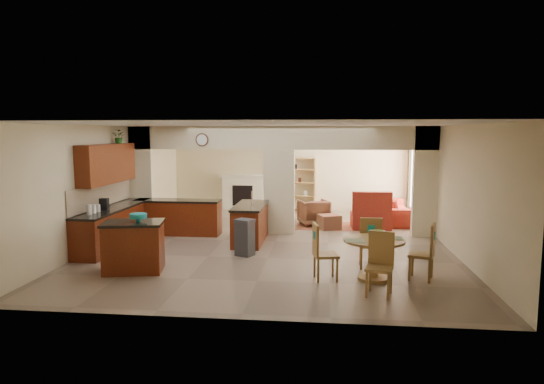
# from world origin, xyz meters

# --- Properties ---
(floor) EXTENTS (10.00, 10.00, 0.00)m
(floor) POSITION_xyz_m (0.00, 0.00, 0.00)
(floor) COLOR #7D6A56
(floor) RESTS_ON ground
(ceiling) EXTENTS (10.00, 10.00, 0.00)m
(ceiling) POSITION_xyz_m (0.00, 0.00, 2.80)
(ceiling) COLOR white
(ceiling) RESTS_ON wall_back
(wall_back) EXTENTS (8.00, 0.00, 8.00)m
(wall_back) POSITION_xyz_m (0.00, 5.00, 1.40)
(wall_back) COLOR beige
(wall_back) RESTS_ON floor
(wall_front) EXTENTS (8.00, 0.00, 8.00)m
(wall_front) POSITION_xyz_m (0.00, -5.00, 1.40)
(wall_front) COLOR beige
(wall_front) RESTS_ON floor
(wall_left) EXTENTS (0.00, 10.00, 10.00)m
(wall_left) POSITION_xyz_m (-4.00, 0.00, 1.40)
(wall_left) COLOR beige
(wall_left) RESTS_ON floor
(wall_right) EXTENTS (0.00, 10.00, 10.00)m
(wall_right) POSITION_xyz_m (4.00, 0.00, 1.40)
(wall_right) COLOR beige
(wall_right) RESTS_ON floor
(partition_left_pier) EXTENTS (0.60, 0.25, 2.80)m
(partition_left_pier) POSITION_xyz_m (-3.70, 1.00, 1.40)
(partition_left_pier) COLOR beige
(partition_left_pier) RESTS_ON floor
(partition_center_pier) EXTENTS (0.80, 0.25, 2.20)m
(partition_center_pier) POSITION_xyz_m (0.00, 1.00, 1.10)
(partition_center_pier) COLOR beige
(partition_center_pier) RESTS_ON floor
(partition_right_pier) EXTENTS (0.60, 0.25, 2.80)m
(partition_right_pier) POSITION_xyz_m (3.70, 1.00, 1.40)
(partition_right_pier) COLOR beige
(partition_right_pier) RESTS_ON floor
(partition_header) EXTENTS (8.00, 0.25, 0.60)m
(partition_header) POSITION_xyz_m (0.00, 1.00, 2.50)
(partition_header) COLOR beige
(partition_header) RESTS_ON partition_center_pier
(kitchen_counter) EXTENTS (2.52, 3.29, 1.48)m
(kitchen_counter) POSITION_xyz_m (-3.26, -0.25, 0.46)
(kitchen_counter) COLOR #411607
(kitchen_counter) RESTS_ON floor
(upper_cabinets) EXTENTS (0.35, 2.40, 0.90)m
(upper_cabinets) POSITION_xyz_m (-3.82, -0.80, 1.92)
(upper_cabinets) COLOR #411607
(upper_cabinets) RESTS_ON wall_left
(peninsula) EXTENTS (0.70, 1.85, 0.91)m
(peninsula) POSITION_xyz_m (-0.60, -0.11, 0.46)
(peninsula) COLOR #411607
(peninsula) RESTS_ON floor
(wall_clock) EXTENTS (0.34, 0.03, 0.34)m
(wall_clock) POSITION_xyz_m (-2.00, 0.85, 2.45)
(wall_clock) COLOR #4D2619
(wall_clock) RESTS_ON partition_header
(rug) EXTENTS (1.60, 1.30, 0.01)m
(rug) POSITION_xyz_m (1.20, 2.10, 0.01)
(rug) COLOR #9D5239
(rug) RESTS_ON floor
(fireplace) EXTENTS (1.60, 0.35, 1.20)m
(fireplace) POSITION_xyz_m (-1.60, 4.83, 0.61)
(fireplace) COLOR white
(fireplace) RESTS_ON floor
(shelving_unit) EXTENTS (1.00, 0.32, 1.80)m
(shelving_unit) POSITION_xyz_m (0.35, 4.82, 0.90)
(shelving_unit) COLOR olive
(shelving_unit) RESTS_ON floor
(window_a) EXTENTS (0.02, 0.90, 1.90)m
(window_a) POSITION_xyz_m (3.97, 2.30, 1.20)
(window_a) COLOR white
(window_a) RESTS_ON wall_right
(window_b) EXTENTS (0.02, 0.90, 1.90)m
(window_b) POSITION_xyz_m (3.97, 4.00, 1.20)
(window_b) COLOR white
(window_b) RESTS_ON wall_right
(glazed_door) EXTENTS (0.02, 0.70, 2.10)m
(glazed_door) POSITION_xyz_m (3.97, 3.15, 1.05)
(glazed_door) COLOR white
(glazed_door) RESTS_ON wall_right
(drape_a_left) EXTENTS (0.10, 0.28, 2.30)m
(drape_a_left) POSITION_xyz_m (3.93, 1.70, 1.20)
(drape_a_left) COLOR #3E1E18
(drape_a_left) RESTS_ON wall_right
(drape_a_right) EXTENTS (0.10, 0.28, 2.30)m
(drape_a_right) POSITION_xyz_m (3.93, 2.90, 1.20)
(drape_a_right) COLOR #3E1E18
(drape_a_right) RESTS_ON wall_right
(drape_b_left) EXTENTS (0.10, 0.28, 2.30)m
(drape_b_left) POSITION_xyz_m (3.93, 3.40, 1.20)
(drape_b_left) COLOR #3E1E18
(drape_b_left) RESTS_ON wall_right
(drape_b_right) EXTENTS (0.10, 0.28, 2.30)m
(drape_b_right) POSITION_xyz_m (3.93, 4.60, 1.20)
(drape_b_right) COLOR #3E1E18
(drape_b_right) RESTS_ON wall_right
(ceiling_fan) EXTENTS (1.00, 1.00, 0.10)m
(ceiling_fan) POSITION_xyz_m (1.50, 3.00, 2.56)
(ceiling_fan) COLOR white
(ceiling_fan) RESTS_ON ceiling
(kitchen_island) EXTENTS (1.24, 0.99, 0.96)m
(kitchen_island) POSITION_xyz_m (-2.42, -2.83, 0.48)
(kitchen_island) COLOR #411607
(kitchen_island) RESTS_ON floor
(teal_bowl) EXTENTS (0.32, 0.32, 0.15)m
(teal_bowl) POSITION_xyz_m (-2.33, -2.79, 1.04)
(teal_bowl) COLOR teal
(teal_bowl) RESTS_ON kitchen_island
(trash_can) EXTENTS (0.44, 0.41, 0.73)m
(trash_can) POSITION_xyz_m (-0.51, -1.43, 0.37)
(trash_can) COLOR #313134
(trash_can) RESTS_ON floor
(dining_table) EXTENTS (1.09, 1.09, 0.74)m
(dining_table) POSITION_xyz_m (2.06, -2.91, 0.50)
(dining_table) COLOR olive
(dining_table) RESTS_ON floor
(fruit_bowl) EXTENTS (0.32, 0.32, 0.17)m
(fruit_bowl) POSITION_xyz_m (2.12, -2.90, 0.83)
(fruit_bowl) COLOR #81B827
(fruit_bowl) RESTS_ON dining_table
(sofa) EXTENTS (2.68, 1.25, 0.76)m
(sofa) POSITION_xyz_m (3.30, 3.17, 0.38)
(sofa) COLOR maroon
(sofa) RESTS_ON floor
(chaise) EXTENTS (1.08, 0.90, 0.42)m
(chaise) POSITION_xyz_m (2.46, 1.95, 0.21)
(chaise) COLOR maroon
(chaise) RESTS_ON floor
(armchair) EXTENTS (1.00, 1.01, 0.73)m
(armchair) POSITION_xyz_m (0.88, 2.24, 0.37)
(armchair) COLOR maroon
(armchair) RESTS_ON floor
(ottoman) EXTENTS (0.70, 0.70, 0.39)m
(ottoman) POSITION_xyz_m (1.32, 1.70, 0.20)
(ottoman) COLOR maroon
(ottoman) RESTS_ON floor
(plant) EXTENTS (0.37, 0.35, 0.34)m
(plant) POSITION_xyz_m (-3.82, -0.10, 2.54)
(plant) COLOR #1E5516
(plant) RESTS_ON upper_cabinets
(chair_north) EXTENTS (0.43, 0.44, 1.02)m
(chair_north) POSITION_xyz_m (2.07, -2.19, 0.55)
(chair_north) COLOR olive
(chair_north) RESTS_ON floor
(chair_east) EXTENTS (0.53, 0.53, 1.02)m
(chair_east) POSITION_xyz_m (2.99, -2.81, 0.55)
(chair_east) COLOR olive
(chair_east) RESTS_ON floor
(chair_south) EXTENTS (0.51, 0.51, 1.02)m
(chair_south) POSITION_xyz_m (2.09, -3.67, 0.55)
(chair_south) COLOR olive
(chair_south) RESTS_ON floor
(chair_west) EXTENTS (0.50, 0.50, 1.02)m
(chair_west) POSITION_xyz_m (1.13, -3.00, 0.55)
(chair_west) COLOR olive
(chair_west) RESTS_ON floor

